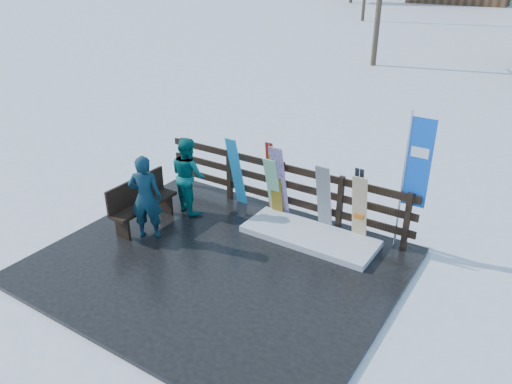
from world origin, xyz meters
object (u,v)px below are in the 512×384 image
Objects in this scene: snowboard_2 at (276,186)px; person_front at (146,197)px; snowboard_5 at (359,209)px; snowboard_1 at (273,187)px; bench at (141,201)px; snowboard_0 at (236,172)px; person_back at (188,175)px; snowboard_3 at (279,183)px; snowboard_4 at (324,199)px; rental_flag at (415,168)px.

person_front is at bearing -130.20° from snowboard_2.
snowboard_5 is (1.77, 0.00, -0.03)m from snowboard_2.
snowboard_5 reaches higher than snowboard_1.
bench is 0.62m from person_front.
person_back is at bearing -136.41° from snowboard_0.
snowboard_3 is 1.13× the size of snowboard_4.
snowboard_5 is 0.87× the size of person_back.
snowboard_2 is at bearing -0.00° from snowboard_0.
snowboard_0 is 0.62× the size of rental_flag.
snowboard_0 is 1.16× the size of snowboard_5.
bench is at bearing -64.14° from person_front.
bench is at bearing 86.67° from person_back.
snowboard_1 is at bearing -174.17° from rental_flag.
person_back is at bearing 67.09° from bench.
snowboard_0 is 1.00m from person_back.
person_front is (-1.65, -1.96, 0.11)m from snowboard_2.
snowboard_2 is 2.74m from rental_flag.
snowboard_5 is (3.88, 1.67, 0.18)m from bench.
snowboard_2 is (2.10, 1.67, 0.21)m from bench.
rental_flag is (2.65, 0.27, 0.94)m from snowboard_1.
person_back is at bearing -158.59° from snowboard_3.
rental_flag is (2.58, 0.27, 0.88)m from snowboard_2.
bench is 1.07× the size of snowboard_5.
snowboard_3 is 1.18× the size of snowboard_5.
snowboard_3 is at bearing -139.00° from person_back.
snowboard_5 is 3.54m from person_back.
bench is 1.09× the size of snowboard_1.
snowboard_4 reaches higher than snowboard_1.
snowboard_0 is 2.02m from snowboard_4.
snowboard_3 is at bearing -0.00° from snowboard_0.
snowboard_0 reaches higher than snowboard_2.
snowboard_0 is 2.08m from person_front.
person_front reaches higher than snowboard_1.
rental_flag is at bearing 176.53° from person_front.
snowboard_0 is at bearing 180.00° from snowboard_5.
snowboard_2 reaches higher than snowboard_4.
bench is 0.92× the size of snowboard_0.
bench is at bearing -142.56° from snowboard_3.
person_back reaches higher than snowboard_4.
snowboard_2 is at bearing 38.40° from bench.
snowboard_2 is 2.56m from person_front.
snowboard_4 is at bearing 0.00° from snowboard_0.
snowboard_3 reaches higher than snowboard_0.
rental_flag reaches higher than bench.
snowboard_4 is at bearing -169.96° from rental_flag.
snowboard_1 is at bearing -137.36° from person_back.
snowboard_0 is at bearing -140.63° from person_front.
snowboard_4 reaches higher than snowboard_5.
snowboard_2 is 1.00× the size of snowboard_4.
snowboard_0 is 0.98× the size of snowboard_3.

